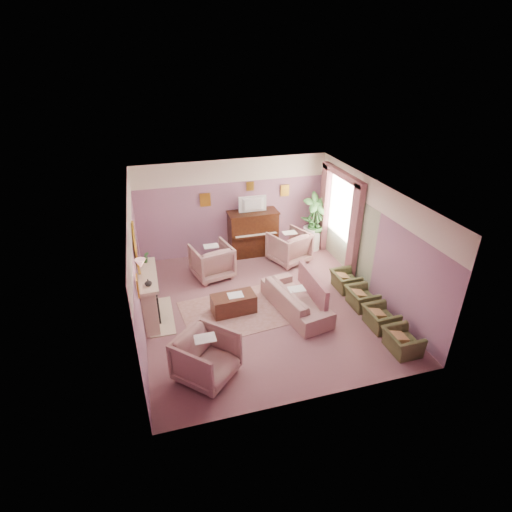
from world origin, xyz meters
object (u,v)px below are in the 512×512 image
object	(u,v)px
floral_armchair_right	(289,245)
floral_armchair_front	(206,355)
floral_armchair_left	(212,259)
olive_chair_a	(403,339)
sofa	(296,295)
side_table	(311,238)
olive_chair_c	(362,295)
television	(253,203)
coffee_table	(234,304)
olive_chair_d	(346,278)
piano	(253,234)
olive_chair_b	(380,315)

from	to	relation	value
floral_armchair_right	floral_armchair_front	bearing A→B (deg)	-127.94
floral_armchair_left	floral_armchair_front	size ratio (longest dim) A/B	1.00
floral_armchair_left	olive_chair_a	xyz separation A→B (m)	(3.13, -4.02, -0.20)
sofa	side_table	xyz separation A→B (m)	(1.63, 2.92, -0.06)
olive_chair_c	floral_armchair_front	bearing A→B (deg)	-161.97
television	floral_armchair_front	bearing A→B (deg)	-115.36
floral_armchair_right	floral_armchair_front	size ratio (longest dim) A/B	1.00
coffee_table	olive_chair_d	size ratio (longest dim) A/B	1.40
television	piano	bearing A→B (deg)	90.00
olive_chair_d	side_table	size ratio (longest dim) A/B	1.02
floral_armchair_left	olive_chair_b	bearing A→B (deg)	-45.58
floral_armchair_left	olive_chair_a	bearing A→B (deg)	-52.05
piano	side_table	distance (m)	1.83
floral_armchair_front	olive_chair_c	world-z (taller)	floral_armchair_front
television	floral_armchair_front	world-z (taller)	television
sofa	olive_chair_c	size ratio (longest dim) A/B	2.87
television	olive_chair_a	world-z (taller)	television
olive_chair_b	floral_armchair_front	bearing A→B (deg)	-173.42
television	coffee_table	xyz separation A→B (m)	(-1.24, -2.71, -1.38)
television	sofa	world-z (taller)	television
olive_chair_c	floral_armchair_left	bearing A→B (deg)	142.81
sofa	olive_chair_c	bearing A→B (deg)	-10.28
coffee_table	floral_armchair_left	world-z (taller)	floral_armchair_left
piano	coffee_table	distance (m)	3.05
coffee_table	olive_chair_c	size ratio (longest dim) A/B	1.40
olive_chair_a	sofa	bearing A→B (deg)	128.90
sofa	floral_armchair_front	distance (m)	2.82
floral_armchair_left	floral_armchair_front	xyz separation A→B (m)	(-0.77, -3.65, 0.00)
sofa	floral_armchair_front	world-z (taller)	floral_armchair_front
coffee_table	floral_armchair_left	bearing A→B (deg)	95.60
floral_armchair_left	sofa	bearing A→B (deg)	-52.94
coffee_table	olive_chair_b	distance (m)	3.29
olive_chair_a	side_table	bearing A→B (deg)	89.11
olive_chair_b	side_table	bearing A→B (deg)	88.93
piano	floral_armchair_left	world-z (taller)	piano
piano	floral_armchair_front	world-z (taller)	piano
television	olive_chair_c	xyz separation A→B (m)	(1.72, -3.32, -1.29)
piano	olive_chair_a	world-z (taller)	piano
coffee_table	olive_chair_c	distance (m)	3.02
sofa	floral_armchair_front	size ratio (longest dim) A/B	2.02
coffee_table	floral_armchair_right	world-z (taller)	floral_armchair_right
piano	olive_chair_b	world-z (taller)	piano
piano	television	world-z (taller)	television
sofa	floral_armchair_right	world-z (taller)	floral_armchair_right
floral_armchair_left	floral_armchair_right	bearing A→B (deg)	5.95
television	sofa	size ratio (longest dim) A/B	0.39
sofa	side_table	size ratio (longest dim) A/B	2.92
sofa	olive_chair_a	distance (m)	2.47
sofa	olive_chair_b	world-z (taller)	sofa
floral_armchair_right	olive_chair_d	distance (m)	2.00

